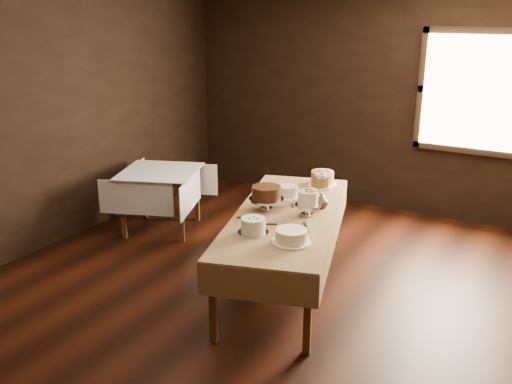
% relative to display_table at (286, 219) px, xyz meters
% --- Properties ---
extents(floor, '(5.00, 6.00, 0.01)m').
position_rel_display_table_xyz_m(floor, '(-0.22, -0.38, -0.67)').
color(floor, black).
rests_on(floor, ground).
extents(wall_back, '(5.00, 0.02, 2.80)m').
position_rel_display_table_xyz_m(wall_back, '(-0.22, 2.62, 0.73)').
color(wall_back, black).
rests_on(wall_back, ground).
extents(wall_left, '(0.02, 6.00, 2.80)m').
position_rel_display_table_xyz_m(wall_left, '(-2.72, -0.38, 0.73)').
color(wall_left, black).
rests_on(wall_left, ground).
extents(window, '(1.10, 0.05, 1.30)m').
position_rel_display_table_xyz_m(window, '(1.08, 2.56, 0.93)').
color(window, '#FFEABF').
rests_on(window, wall_back).
extents(display_table, '(1.56, 2.52, 0.73)m').
position_rel_display_table_xyz_m(display_table, '(0.00, 0.00, 0.00)').
color(display_table, '#492B13').
rests_on(display_table, ground).
extents(side_table, '(1.12, 1.12, 0.73)m').
position_rel_display_table_xyz_m(side_table, '(-1.92, 0.51, -0.03)').
color(side_table, '#492B13').
rests_on(side_table, ground).
extents(cake_speckled, '(0.31, 0.31, 0.14)m').
position_rel_display_table_xyz_m(cake_speckled, '(-0.08, 1.00, 0.12)').
color(cake_speckled, white).
rests_on(cake_speckled, display_table).
extents(cake_lattice, '(0.30, 0.30, 0.11)m').
position_rel_display_table_xyz_m(cake_lattice, '(-0.21, 0.42, 0.10)').
color(cake_lattice, white).
rests_on(cake_lattice, display_table).
extents(cake_caramel, '(0.25, 0.25, 0.28)m').
position_rel_display_table_xyz_m(cake_caramel, '(0.09, 0.56, 0.17)').
color(cake_caramel, white).
rests_on(cake_caramel, display_table).
extents(cake_chocolate, '(0.33, 0.33, 0.24)m').
position_rel_display_table_xyz_m(cake_chocolate, '(-0.21, -0.00, 0.16)').
color(cake_chocolate, silver).
rests_on(cake_chocolate, display_table).
extents(cake_flowers, '(0.25, 0.25, 0.25)m').
position_rel_display_table_xyz_m(cake_flowers, '(0.19, 0.06, 0.16)').
color(cake_flowers, silver).
rests_on(cake_flowers, display_table).
extents(cake_swirl, '(0.28, 0.28, 0.13)m').
position_rel_display_table_xyz_m(cake_swirl, '(-0.02, -0.56, 0.12)').
color(cake_swirl, silver).
rests_on(cake_swirl, display_table).
extents(cake_cream, '(0.32, 0.32, 0.11)m').
position_rel_display_table_xyz_m(cake_cream, '(0.35, -0.58, 0.11)').
color(cake_cream, white).
rests_on(cake_cream, display_table).
extents(cake_server_a, '(0.23, 0.13, 0.01)m').
position_rel_display_table_xyz_m(cake_server_a, '(0.13, -0.27, 0.06)').
color(cake_server_a, silver).
rests_on(cake_server_a, display_table).
extents(cake_server_b, '(0.16, 0.21, 0.01)m').
position_rel_display_table_xyz_m(cake_server_b, '(0.34, -0.27, 0.06)').
color(cake_server_b, silver).
rests_on(cake_server_b, display_table).
extents(cake_server_c, '(0.15, 0.21, 0.01)m').
position_rel_display_table_xyz_m(cake_server_c, '(-0.10, 0.31, 0.06)').
color(cake_server_c, silver).
rests_on(cake_server_c, display_table).
extents(cake_server_d, '(0.15, 0.22, 0.01)m').
position_rel_display_table_xyz_m(cake_server_d, '(0.15, 0.29, 0.06)').
color(cake_server_d, silver).
rests_on(cake_server_d, display_table).
extents(cake_server_e, '(0.23, 0.10, 0.01)m').
position_rel_display_table_xyz_m(cake_server_e, '(-0.17, -0.28, 0.06)').
color(cake_server_e, silver).
rests_on(cake_server_e, display_table).
extents(flower_vase, '(0.17, 0.17, 0.14)m').
position_rel_display_table_xyz_m(flower_vase, '(0.22, 0.30, 0.12)').
color(flower_vase, '#2D2823').
rests_on(flower_vase, display_table).
extents(flower_bouquet, '(0.14, 0.14, 0.20)m').
position_rel_display_table_xyz_m(flower_bouquet, '(0.22, 0.30, 0.31)').
color(flower_bouquet, white).
rests_on(flower_bouquet, flower_vase).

